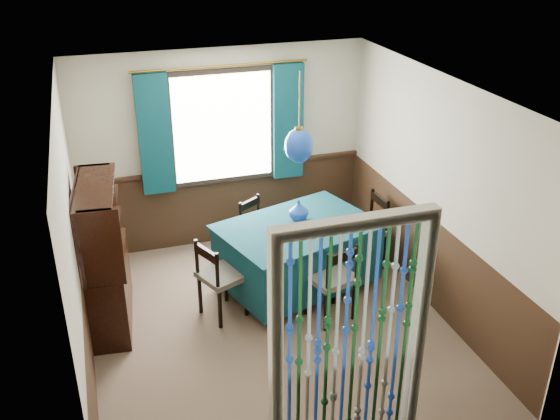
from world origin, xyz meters
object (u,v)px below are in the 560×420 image
object	(u,v)px
chair_far	(258,229)
vase_sideboard	(106,234)
dining_table	(297,252)
pendant_lamp	(299,145)
chair_near	(333,279)
sideboard	(106,275)
chair_right	(367,229)
vase_table	(299,211)
bowl_shelf	(106,237)
chair_left	(220,277)

from	to	relation	value
chair_far	vase_sideboard	xyz separation A→B (m)	(-1.77, -0.44, 0.44)
dining_table	pendant_lamp	world-z (taller)	pendant_lamp
chair_near	sideboard	bearing A→B (deg)	148.02
dining_table	chair_far	distance (m)	0.78
chair_far	chair_right	world-z (taller)	chair_right
chair_far	pendant_lamp	xyz separation A→B (m)	(0.25, -0.74, 1.30)
chair_right	vase_sideboard	world-z (taller)	vase_sideboard
dining_table	chair_near	xyz separation A→B (m)	(0.15, -0.67, 0.02)
chair_near	vase_table	distance (m)	0.91
bowl_shelf	chair_near	bearing A→B (deg)	-12.45
chair_near	pendant_lamp	size ratio (longest dim) A/B	0.95
chair_left	dining_table	bearing A→B (deg)	82.03
chair_right	pendant_lamp	size ratio (longest dim) A/B	0.94
chair_far	chair_right	bearing A→B (deg)	125.38
dining_table	chair_right	distance (m)	1.00
vase_table	chair_right	bearing A→B (deg)	7.93
chair_left	vase_table	bearing A→B (deg)	87.93
vase_table	chair_near	bearing A→B (deg)	-82.76
chair_near	chair_far	distance (m)	1.46
pendant_lamp	vase_sideboard	xyz separation A→B (m)	(-2.02, 0.30, -0.86)
chair_far	sideboard	distance (m)	1.97
vase_table	pendant_lamp	bearing A→B (deg)	-112.25
chair_right	pendant_lamp	world-z (taller)	pendant_lamp
pendant_lamp	bowl_shelf	size ratio (longest dim) A/B	4.36
dining_table	chair_left	size ratio (longest dim) A/B	2.16
sideboard	pendant_lamp	distance (m)	2.39
chair_far	bowl_shelf	distance (m)	2.10
chair_left	chair_near	bearing A→B (deg)	46.33
vase_table	vase_sideboard	world-z (taller)	vase_table
dining_table	vase_sideboard	world-z (taller)	vase_sideboard
chair_left	bowl_shelf	size ratio (longest dim) A/B	4.06
bowl_shelf	vase_sideboard	xyz separation A→B (m)	(0.00, 0.49, -0.21)
chair_far	vase_table	size ratio (longest dim) A/B	3.80
pendant_lamp	dining_table	bearing A→B (deg)	45.00
sideboard	vase_sideboard	bearing A→B (deg)	84.06
dining_table	chair_right	bearing A→B (deg)	-2.17
vase_sideboard	chair_far	bearing A→B (deg)	13.95
chair_left	vase_sideboard	xyz separation A→B (m)	(-1.07, 0.56, 0.40)
chair_near	chair_right	bearing A→B (deg)	33.47
chair_left	sideboard	distance (m)	1.16
bowl_shelf	vase_sideboard	world-z (taller)	bowl_shelf
chair_near	vase_sideboard	bearing A→B (deg)	140.92
bowl_shelf	chair_right	bearing A→B (deg)	8.49
dining_table	chair_near	size ratio (longest dim) A/B	2.12
chair_left	vase_sideboard	world-z (taller)	vase_sideboard
bowl_shelf	vase_sideboard	size ratio (longest dim) A/B	1.12
chair_left	chair_far	bearing A→B (deg)	121.66
pendant_lamp	vase_table	distance (m)	0.83
chair_right	vase_sideboard	size ratio (longest dim) A/B	4.59
chair_far	sideboard	world-z (taller)	sideboard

